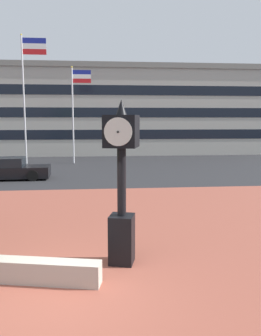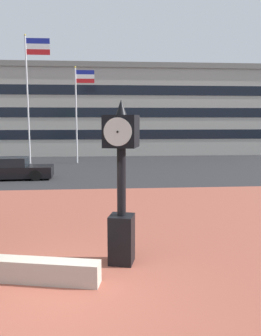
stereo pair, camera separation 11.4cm
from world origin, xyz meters
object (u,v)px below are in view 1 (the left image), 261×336
object	(u,v)px
street_clock	(122,181)
civic_building	(125,111)
flagpole_secondary	(75,106)
car_street_near	(9,170)
flagpole_primary	(27,86)

from	to	relation	value
street_clock	civic_building	distance (m)	31.96
street_clock	civic_building	xyz separation A→B (m)	(2.67, 31.76, 2.34)
flagpole_secondary	civic_building	xyz separation A→B (m)	(4.96, 12.07, -0.12)
car_street_near	flagpole_primary	distance (m)	9.10
car_street_near	civic_building	world-z (taller)	civic_building
flagpole_primary	flagpole_secondary	bearing A→B (deg)	-0.00
street_clock	civic_building	size ratio (longest dim) A/B	0.13
civic_building	flagpole_primary	bearing A→B (deg)	-125.47
street_clock	flagpole_secondary	xyz separation A→B (m)	(-2.29, 19.69, 2.46)
street_clock	flagpole_secondary	distance (m)	19.97
car_street_near	flagpole_secondary	world-z (taller)	flagpole_secondary
flagpole_secondary	flagpole_primary	bearing A→B (deg)	180.00
flagpole_secondary	civic_building	distance (m)	13.05
flagpole_primary	civic_building	distance (m)	14.92
flagpole_primary	civic_building	xyz separation A→B (m)	(8.60, 12.07, -1.66)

